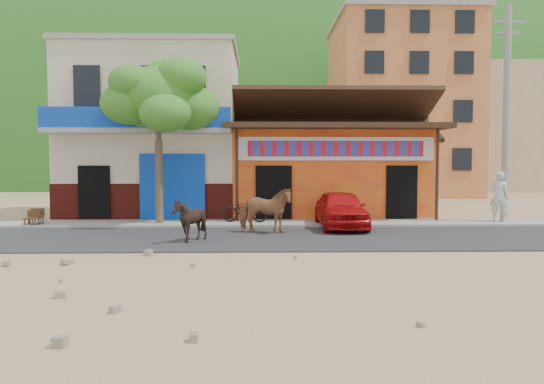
{
  "coord_description": "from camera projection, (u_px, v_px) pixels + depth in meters",
  "views": [
    {
      "loc": [
        -0.98,
        -13.52,
        2.34
      ],
      "look_at": [
        -0.56,
        3.0,
        1.4
      ],
      "focal_mm": 35.0,
      "sensor_mm": 36.0,
      "label": 1
    }
  ],
  "objects": [
    {
      "name": "cow_tan",
      "position": [
        265.0,
        210.0,
        17.08
      ],
      "size": [
        1.86,
        1.09,
        1.48
      ],
      "primitive_type": "imported",
      "rotation": [
        0.0,
        0.0,
        1.4
      ],
      "color": "#9B653E",
      "rests_on": "road"
    },
    {
      "name": "cafe_building",
      "position": [
        156.0,
        136.0,
        23.3
      ],
      "size": [
        7.0,
        6.0,
        7.0
      ],
      "primitive_type": "cube",
      "color": "beige",
      "rests_on": "ground"
    },
    {
      "name": "cafe_chair_left",
      "position": [
        36.0,
        210.0,
        19.08
      ],
      "size": [
        0.55,
        0.55,
        1.01
      ],
      "primitive_type": null,
      "rotation": [
        0.0,
        0.0,
        0.2
      ],
      "color": "#4B2A19",
      "rests_on": "sidewalk"
    },
    {
      "name": "cafe_chair_right",
      "position": [
        32.0,
        211.0,
        18.68
      ],
      "size": [
        0.46,
        0.46,
        0.96
      ],
      "primitive_type": null,
      "rotation": [
        0.0,
        0.0,
        0.03
      ],
      "color": "#462C17",
      "rests_on": "sidewalk"
    },
    {
      "name": "hillside",
      "position": [
        265.0,
        100.0,
        82.84
      ],
      "size": [
        100.0,
        40.0,
        24.0
      ],
      "primitive_type": "ellipsoid",
      "color": "#194C14",
      "rests_on": "ground"
    },
    {
      "name": "utility_pole",
      "position": [
        506.0,
        114.0,
        19.62
      ],
      "size": [
        0.24,
        0.24,
        8.0
      ],
      "primitive_type": "cylinder",
      "color": "gray",
      "rests_on": "sidewalk"
    },
    {
      "name": "dance_club",
      "position": [
        325.0,
        174.0,
        23.58
      ],
      "size": [
        8.0,
        6.0,
        3.6
      ],
      "primitive_type": "cube",
      "color": "orange",
      "rests_on": "ground"
    },
    {
      "name": "red_car",
      "position": [
        341.0,
        209.0,
        18.45
      ],
      "size": [
        1.57,
        3.87,
        1.32
      ],
      "primitive_type": "imported",
      "rotation": [
        0.0,
        0.0,
        0.0
      ],
      "color": "#BB0D0F",
      "rests_on": "road"
    },
    {
      "name": "cow_dark",
      "position": [
        190.0,
        220.0,
        15.22
      ],
      "size": [
        1.37,
        1.28,
        1.25
      ],
      "primitive_type": "imported",
      "rotation": [
        0.0,
        0.0,
        -1.29
      ],
      "color": "black",
      "rests_on": "road"
    },
    {
      "name": "tree",
      "position": [
        159.0,
        140.0,
        19.15
      ],
      "size": [
        3.0,
        3.0,
        6.0
      ],
      "primitive_type": null,
      "color": "#2D721E",
      "rests_on": "sidewalk"
    },
    {
      "name": "apartment_front",
      "position": [
        399.0,
        110.0,
        37.5
      ],
      "size": [
        9.0,
        9.0,
        12.0
      ],
      "primitive_type": "cube",
      "color": "#CC723F",
      "rests_on": "ground"
    },
    {
      "name": "road",
      "position": [
        291.0,
        238.0,
        16.15
      ],
      "size": [
        60.0,
        5.0,
        0.04
      ],
      "primitive_type": "cube",
      "color": "#28282B",
      "rests_on": "ground"
    },
    {
      "name": "ground",
      "position": [
        297.0,
        253.0,
        13.66
      ],
      "size": [
        120.0,
        120.0,
        0.0
      ],
      "primitive_type": "plane",
      "color": "#9E825B",
      "rests_on": "ground"
    },
    {
      "name": "apartment_rear",
      "position": [
        488.0,
        130.0,
        43.77
      ],
      "size": [
        8.0,
        8.0,
        10.0
      ],
      "primitive_type": "cube",
      "color": "tan",
      "rests_on": "ground"
    },
    {
      "name": "scooter",
      "position": [
        245.0,
        210.0,
        19.53
      ],
      "size": [
        1.79,
        0.93,
        0.9
      ],
      "primitive_type": "imported",
      "rotation": [
        0.0,
        0.0,
        1.37
      ],
      "color": "black",
      "rests_on": "sidewalk"
    },
    {
      "name": "pedestrian",
      "position": [
        499.0,
        196.0,
        19.77
      ],
      "size": [
        0.8,
        0.66,
        1.88
      ],
      "primitive_type": "imported",
      "rotation": [
        0.0,
        0.0,
        2.79
      ],
      "color": "silver",
      "rests_on": "sidewalk"
    },
    {
      "name": "sidewalk",
      "position": [
        285.0,
        223.0,
        19.64
      ],
      "size": [
        60.0,
        2.0,
        0.12
      ],
      "primitive_type": "cube",
      "color": "gray",
      "rests_on": "ground"
    }
  ]
}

